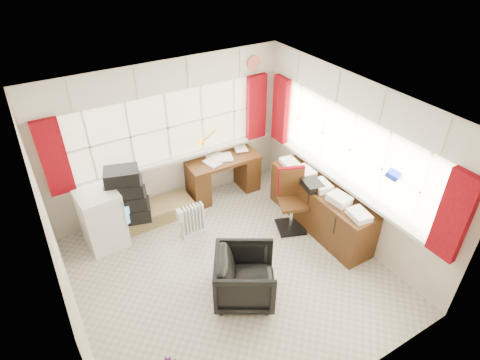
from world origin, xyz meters
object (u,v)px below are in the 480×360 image
object	(u,v)px
desk	(222,173)
desk_lamp	(213,136)
office_chair	(245,277)
task_chair	(291,197)
mini_fridge	(102,219)
crt_tv	(123,207)
tv_bench	(151,214)
credenza	(320,206)
radiator	(193,223)

from	to	relation	value
desk	desk_lamp	world-z (taller)	desk_lamp
desk_lamp	office_chair	bearing A→B (deg)	-108.91
task_chair	office_chair	size ratio (longest dim) A/B	1.32
mini_fridge	crt_tv	bearing A→B (deg)	20.27
task_chair	tv_bench	world-z (taller)	task_chair
credenza	tv_bench	bearing A→B (deg)	146.29
desk	task_chair	world-z (taller)	task_chair
credenza	tv_bench	size ratio (longest dim) A/B	1.43
office_chair	crt_tv	world-z (taller)	office_chair
office_chair	radiator	xyz separation A→B (m)	(-0.07, 1.45, -0.13)
credenza	tv_bench	xyz separation A→B (m)	(-2.28, 1.52, -0.27)
mini_fridge	tv_bench	bearing A→B (deg)	13.30
tv_bench	radiator	bearing A→B (deg)	-57.12
radiator	mini_fridge	distance (m)	1.35
desk_lamp	radiator	distance (m)	1.57
tv_bench	task_chair	bearing A→B (deg)	-33.16
radiator	credenza	world-z (taller)	credenza
radiator	crt_tv	world-z (taller)	crt_tv
tv_bench	crt_tv	size ratio (longest dim) A/B	2.39
desk	task_chair	distance (m)	1.43
credenza	crt_tv	xyz separation A→B (m)	(-2.70, 1.47, 0.08)
radiator	credenza	bearing A→B (deg)	-24.34
desk	mini_fridge	world-z (taller)	mini_fridge
office_chair	crt_tv	distance (m)	2.30
desk	tv_bench	world-z (taller)	desk
office_chair	radiator	bearing A→B (deg)	34.07
tv_bench	mini_fridge	xyz separation A→B (m)	(-0.78, -0.18, 0.35)
radiator	tv_bench	xyz separation A→B (m)	(-0.45, 0.69, -0.10)
desk	credenza	distance (m)	1.83
radiator	credenza	size ratio (longest dim) A/B	0.28
office_chair	desk	bearing A→B (deg)	9.71
office_chair	mini_fridge	bearing A→B (deg)	64.68
crt_tv	mini_fridge	xyz separation A→B (m)	(-0.35, -0.13, -0.00)
credenza	desk	bearing A→B (deg)	118.94
credenza	tv_bench	world-z (taller)	credenza
desk_lamp	radiator	xyz separation A→B (m)	(-0.90, -0.97, -0.83)
office_chair	credenza	distance (m)	1.86
mini_fridge	radiator	bearing A→B (deg)	-22.52
task_chair	credenza	xyz separation A→B (m)	(0.37, -0.27, -0.15)
desk_lamp	task_chair	distance (m)	1.70
radiator	office_chair	bearing A→B (deg)	-87.07
task_chair	credenza	world-z (taller)	task_chair
radiator	credenza	distance (m)	2.02
desk_lamp	tv_bench	bearing A→B (deg)	-168.36
task_chair	credenza	distance (m)	0.49
desk	mini_fridge	size ratio (longest dim) A/B	1.36
desk_lamp	crt_tv	world-z (taller)	desk_lamp
crt_tv	tv_bench	bearing A→B (deg)	7.18
desk_lamp	desk	bearing A→B (deg)	-77.71
crt_tv	credenza	bearing A→B (deg)	-28.48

